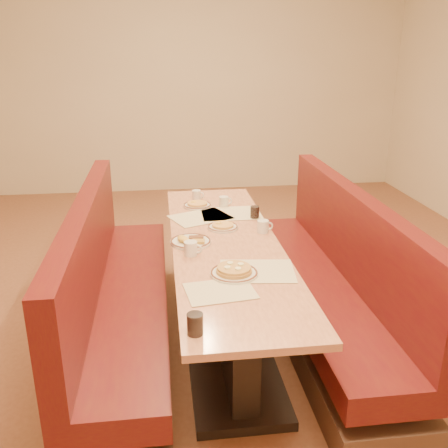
{
  "coord_description": "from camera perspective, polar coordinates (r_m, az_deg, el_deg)",
  "views": [
    {
      "loc": [
        -0.4,
        -3.02,
        1.97
      ],
      "look_at": [
        0.0,
        0.07,
        0.85
      ],
      "focal_mm": 40.0,
      "sensor_mm": 36.0,
      "label": 1
    }
  ],
  "objects": [
    {
      "name": "pancake_plate",
      "position": [
        2.81,
        1.16,
        -5.46
      ],
      "size": [
        0.27,
        0.27,
        0.06
      ],
      "rotation": [
        0.0,
        0.0,
        -0.04
      ],
      "color": "silver",
      "rests_on": "diner_table"
    },
    {
      "name": "soda_tumbler_mid",
      "position": [
        3.72,
        3.54,
        1.33
      ],
      "size": [
        0.07,
        0.07,
        0.09
      ],
      "color": "black",
      "rests_on": "diner_table"
    },
    {
      "name": "soda_tumbler_near",
      "position": [
        2.26,
        -3.32,
        -11.36
      ],
      "size": [
        0.07,
        0.07,
        0.1
      ],
      "color": "black",
      "rests_on": "diner_table"
    },
    {
      "name": "coffee_mug_b",
      "position": [
        3.07,
        -3.77,
        -2.78
      ],
      "size": [
        0.11,
        0.08,
        0.09
      ],
      "rotation": [
        0.0,
        0.0,
        -0.36
      ],
      "color": "silver",
      "rests_on": "diner_table"
    },
    {
      "name": "extra_plate_mid",
      "position": [
        3.51,
        -0.15,
        -0.28
      ],
      "size": [
        0.22,
        0.22,
        0.04
      ],
      "rotation": [
        0.0,
        0.0,
        0.42
      ],
      "color": "silver",
      "rests_on": "diner_table"
    },
    {
      "name": "ground",
      "position": [
        3.63,
        0.14,
        -13.09
      ],
      "size": [
        8.0,
        8.0,
        0.0
      ],
      "primitive_type": "plane",
      "color": "#9E6647",
      "rests_on": "ground"
    },
    {
      "name": "room_envelope",
      "position": [
        3.05,
        0.17,
        19.05
      ],
      "size": [
        6.04,
        8.04,
        2.82
      ],
      "color": "beige",
      "rests_on": "ground"
    },
    {
      "name": "booth_right",
      "position": [
        3.61,
        11.85,
        -7.17
      ],
      "size": [
        0.55,
        2.5,
        1.05
      ],
      "color": "#4C3326",
      "rests_on": "ground"
    },
    {
      "name": "placemat_near_left",
      "position": [
        2.64,
        -0.45,
        -7.64
      ],
      "size": [
        0.39,
        0.31,
        0.0
      ],
      "primitive_type": "cube",
      "rotation": [
        0.0,
        0.0,
        0.13
      ],
      "color": "beige",
      "rests_on": "diner_table"
    },
    {
      "name": "diner_table",
      "position": [
        3.44,
        0.14,
        -7.85
      ],
      "size": [
        0.7,
        2.5,
        0.75
      ],
      "color": "black",
      "rests_on": "ground"
    },
    {
      "name": "coffee_mug_d",
      "position": [
        4.18,
        -3.13,
        3.35
      ],
      "size": [
        0.1,
        0.07,
        0.08
      ],
      "rotation": [
        0.0,
        0.0,
        -0.35
      ],
      "color": "silver",
      "rests_on": "diner_table"
    },
    {
      "name": "coffee_mug_c",
      "position": [
        3.99,
        0.02,
        2.61
      ],
      "size": [
        0.11,
        0.08,
        0.08
      ],
      "rotation": [
        0.0,
        0.0,
        0.08
      ],
      "color": "silver",
      "rests_on": "diner_table"
    },
    {
      "name": "placemat_near_right",
      "position": [
        2.87,
        3.81,
        -5.37
      ],
      "size": [
        0.46,
        0.37,
        0.0
      ],
      "primitive_type": "cube",
      "rotation": [
        0.0,
        0.0,
        -0.12
      ],
      "color": "beige",
      "rests_on": "diner_table"
    },
    {
      "name": "placemat_far_left",
      "position": [
        3.74,
        -2.69,
        0.79
      ],
      "size": [
        0.51,
        0.46,
        0.0
      ],
      "primitive_type": "cube",
      "rotation": [
        0.0,
        0.0,
        0.4
      ],
      "color": "beige",
      "rests_on": "diner_table"
    },
    {
      "name": "placemat_far_right",
      "position": [
        3.83,
        0.82,
        1.23
      ],
      "size": [
        0.45,
        0.34,
        0.0
      ],
      "primitive_type": "cube",
      "rotation": [
        0.0,
        0.0,
        -0.01
      ],
      "color": "beige",
      "rests_on": "diner_table"
    },
    {
      "name": "coffee_mug_a",
      "position": [
        3.44,
        4.52,
        -0.25
      ],
      "size": [
        0.11,
        0.08,
        0.09
      ],
      "rotation": [
        0.0,
        0.0,
        0.03
      ],
      "color": "silver",
      "rests_on": "diner_table"
    },
    {
      "name": "eggs_plate",
      "position": [
        3.26,
        -3.89,
        -1.95
      ],
      "size": [
        0.27,
        0.27,
        0.05
      ],
      "rotation": [
        0.0,
        0.0,
        -0.14
      ],
      "color": "silver",
      "rests_on": "diner_table"
    },
    {
      "name": "booth_left",
      "position": [
        3.44,
        -12.18,
        -8.59
      ],
      "size": [
        0.55,
        2.5,
        1.05
      ],
      "color": "#4C3326",
      "rests_on": "ground"
    },
    {
      "name": "extra_plate_far",
      "position": [
        4.0,
        -3.07,
        2.2
      ],
      "size": [
        0.23,
        0.23,
        0.05
      ],
      "rotation": [
        0.0,
        0.0,
        -0.42
      ],
      "color": "silver",
      "rests_on": "diner_table"
    }
  ]
}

